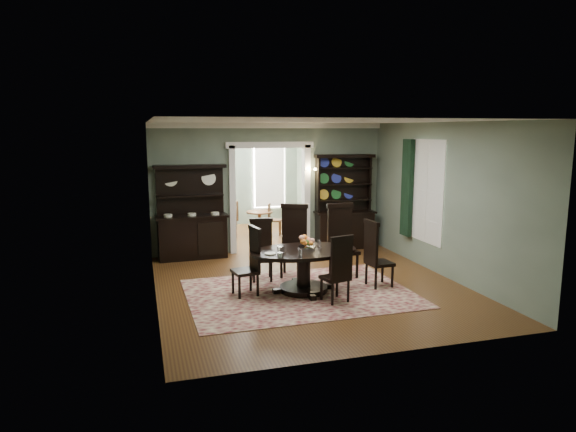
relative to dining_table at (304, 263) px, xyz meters
name	(u,v)px	position (x,y,z in m)	size (l,w,h in m)	color
room	(310,201)	(0.21, 0.30, 1.05)	(5.51, 6.01, 3.01)	brown
parlor	(248,177)	(0.21, 5.79, 0.98)	(3.51, 3.50, 3.01)	brown
doorway_trim	(270,183)	(0.21, 3.26, 1.09)	(2.08, 0.25, 2.57)	white
right_window	(417,190)	(2.90, 1.19, 1.07)	(0.15, 1.47, 2.12)	white
wall_sconce	(310,171)	(1.16, 3.11, 1.36)	(0.27, 0.21, 0.21)	gold
rug	(300,293)	(-0.10, -0.09, -0.53)	(3.88, 2.81, 0.01)	maroon
dining_table	(304,263)	(0.00, 0.00, 0.00)	(1.98, 1.86, 0.76)	black
centerpiece	(307,245)	(0.06, 0.02, 0.30)	(1.52, 0.98, 0.25)	white
chair_far_left	(262,248)	(-0.53, 0.98, 0.09)	(0.50, 0.48, 1.18)	black
chair_far_mid	(294,238)	(0.14, 1.08, 0.21)	(0.68, 0.67, 1.41)	black
chair_far_right	(341,238)	(1.04, 0.79, 0.22)	(0.55, 0.51, 1.43)	black
chair_end_left	(250,259)	(-0.94, 0.10, 0.10)	(0.49, 0.51, 1.21)	black
chair_end_right	(375,252)	(1.33, -0.10, 0.12)	(0.47, 0.49, 1.24)	black
chair_near	(339,268)	(0.36, -0.75, 0.08)	(0.51, 0.50, 1.16)	black
sideboard	(192,226)	(-1.65, 3.02, 0.20)	(1.61, 0.62, 2.09)	black
welsh_dresser	(344,214)	(2.00, 3.01, 0.29)	(1.49, 0.64, 2.27)	black
parlor_table	(260,220)	(0.35, 5.00, -0.10)	(0.72, 0.72, 0.66)	brown
parlor_chair_left	(232,218)	(-0.42, 4.93, 0.00)	(0.43, 0.42, 0.99)	brown
parlor_chair_right	(273,218)	(0.72, 4.96, -0.07)	(0.41, 0.40, 0.86)	brown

